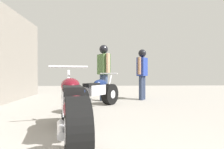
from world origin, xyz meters
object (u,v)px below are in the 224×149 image
object	(u,v)px
mechanic_in_blue	(142,70)
mechanic_with_helmet	(104,67)
motorcycle_maroon_cruiser	(72,108)
motorcycle_black_naked	(95,94)

from	to	relation	value
mechanic_in_blue	mechanic_with_helmet	size ratio (longest dim) A/B	0.94
mechanic_with_helmet	mechanic_in_blue	bearing A→B (deg)	10.04
motorcycle_maroon_cruiser	mechanic_in_blue	distance (m)	4.11
motorcycle_maroon_cruiser	mechanic_in_blue	world-z (taller)	mechanic_in_blue
motorcycle_maroon_cruiser	motorcycle_black_naked	xyz separation A→B (m)	(0.19, 2.25, -0.05)
mechanic_in_blue	mechanic_with_helmet	world-z (taller)	mechanic_with_helmet
motorcycle_maroon_cruiser	mechanic_in_blue	size ratio (longest dim) A/B	1.28
motorcycle_maroon_cruiser	mechanic_in_blue	bearing A→B (deg)	65.84
motorcycle_maroon_cruiser	mechanic_with_helmet	world-z (taller)	mechanic_with_helmet
motorcycle_maroon_cruiser	motorcycle_black_naked	size ratio (longest dim) A/B	1.29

